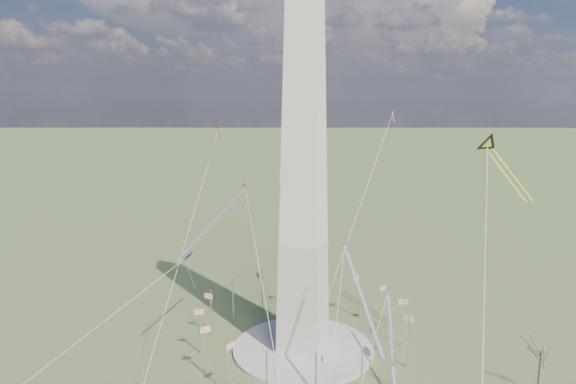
% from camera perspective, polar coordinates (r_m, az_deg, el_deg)
% --- Properties ---
extents(ground, '(2000.00, 2000.00, 0.00)m').
position_cam_1_polar(ground, '(137.78, 1.68, -17.14)').
color(ground, '#516130').
rests_on(ground, ground).
extents(plaza, '(36.00, 36.00, 0.80)m').
position_cam_1_polar(plaza, '(137.59, 1.68, -16.99)').
color(plaza, '#A09B92').
rests_on(plaza, ground).
extents(washington_monument, '(15.56, 15.56, 100.00)m').
position_cam_1_polar(washington_monument, '(122.82, 1.81, 3.03)').
color(washington_monument, '#BCAC9E').
rests_on(washington_monument, plaza).
extents(flagpole_ring, '(54.40, 54.40, 13.00)m').
position_cam_1_polar(flagpole_ring, '(134.52, 1.70, -14.40)').
color(flagpole_ring, silver).
rests_on(flagpole_ring, ground).
extents(tree_near, '(8.66, 8.66, 15.15)m').
position_cam_1_polar(tree_near, '(127.98, 26.35, -15.22)').
color(tree_near, '#423328').
rests_on(tree_near, ground).
extents(kite_delta_black, '(12.90, 15.83, 13.80)m').
position_cam_1_polar(kite_delta_black, '(130.33, 21.58, 4.59)').
color(kite_delta_black, black).
rests_on(kite_delta_black, ground).
extents(kite_diamond_purple, '(2.26, 3.46, 10.44)m').
position_cam_1_polar(kite_diamond_purple, '(138.08, -11.03, -7.42)').
color(kite_diamond_purple, '#36186D').
rests_on(kite_diamond_purple, ground).
extents(kite_streamer_left, '(12.78, 20.23, 15.62)m').
position_cam_1_polar(kite_streamer_left, '(105.78, 7.65, -9.68)').
color(kite_streamer_left, red).
rests_on(kite_streamer_left, ground).
extents(kite_streamer_mid, '(9.62, 21.22, 15.36)m').
position_cam_1_polar(kite_streamer_mid, '(125.02, -7.27, -2.09)').
color(kite_streamer_mid, red).
rests_on(kite_streamer_mid, ground).
extents(kite_streamer_right, '(6.58, 23.86, 16.58)m').
position_cam_1_polar(kite_streamer_right, '(127.58, 11.34, -14.38)').
color(kite_streamer_right, red).
rests_on(kite_streamer_right, ground).
extents(kite_small_red, '(1.24, 2.07, 4.84)m').
position_cam_1_polar(kite_small_red, '(164.15, -7.68, 6.94)').
color(kite_small_red, red).
rests_on(kite_small_red, ground).
extents(kite_small_white, '(1.25, 1.93, 4.24)m').
position_cam_1_polar(kite_small_white, '(166.90, 11.64, 8.59)').
color(kite_small_white, white).
rests_on(kite_small_white, ground).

